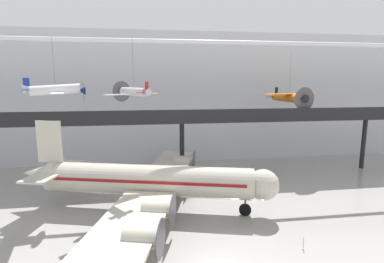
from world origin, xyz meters
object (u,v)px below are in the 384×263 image
at_px(suspended_plane_white_twin, 56,90).
at_px(stanchion_barrier, 303,245).
at_px(airliner_silver_main, 147,181).
at_px(suspended_plane_orange_highwing, 289,98).
at_px(suspended_plane_silver_racer, 134,92).

xyz_separation_m(suspended_plane_white_twin, stanchion_barrier, (23.04, -12.52, -13.14)).
xyz_separation_m(airliner_silver_main, suspended_plane_orange_highwing, (22.88, 13.45, 8.27)).
distance_m(airliner_silver_main, suspended_plane_orange_highwing, 27.80).
relative_size(airliner_silver_main, suspended_plane_silver_racer, 4.76).
relative_size(suspended_plane_orange_highwing, stanchion_barrier, 9.29).
distance_m(suspended_plane_orange_highwing, stanchion_barrier, 27.71).
bearing_deg(airliner_silver_main, suspended_plane_orange_highwing, 45.69).
height_order(suspended_plane_orange_highwing, suspended_plane_silver_racer, suspended_plane_silver_racer).
height_order(suspended_plane_white_twin, suspended_plane_silver_racer, suspended_plane_white_twin).
bearing_deg(suspended_plane_white_twin, stanchion_barrier, -40.50).
bearing_deg(suspended_plane_silver_racer, stanchion_barrier, -163.18).
height_order(airliner_silver_main, suspended_plane_silver_racer, suspended_plane_silver_racer).
xyz_separation_m(suspended_plane_orange_highwing, suspended_plane_white_twin, (-32.53, -10.87, 1.69)).
bearing_deg(suspended_plane_white_twin, airliner_silver_main, -26.97).
height_order(airliner_silver_main, stanchion_barrier, airliner_silver_main).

